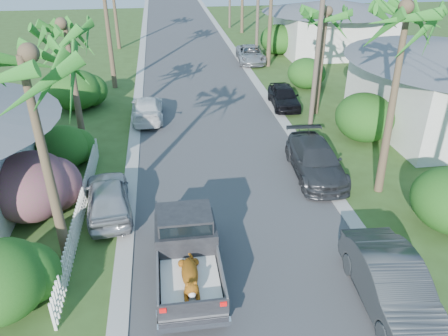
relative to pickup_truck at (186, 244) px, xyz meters
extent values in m
plane|color=#314A1C|center=(2.18, -2.01, -1.01)|extent=(120.00, 120.00, 0.00)
cube|color=#38383A|center=(2.18, 22.99, -1.00)|extent=(8.00, 100.00, 0.02)
cube|color=#A5A39E|center=(-2.12, 22.99, -0.98)|extent=(0.60, 100.00, 0.06)
cube|color=#A5A39E|center=(6.48, 22.99, -0.98)|extent=(0.60, 100.00, 0.06)
cylinder|color=black|center=(-0.85, -2.21, -0.63)|extent=(0.28, 0.76, 0.76)
cylinder|color=black|center=(0.85, -2.21, -0.63)|extent=(0.28, 0.76, 0.76)
cylinder|color=black|center=(-0.85, 1.04, -0.63)|extent=(0.28, 0.76, 0.76)
cylinder|color=black|center=(0.85, 1.04, -0.63)|extent=(0.28, 0.76, 0.76)
cube|color=slate|center=(0.00, -1.56, -0.39)|extent=(1.90, 2.40, 0.24)
cube|color=slate|center=(-0.92, -1.56, -0.01)|extent=(0.06, 2.40, 0.55)
cube|color=slate|center=(0.92, -1.56, -0.01)|extent=(0.06, 2.40, 0.55)
cube|color=black|center=(0.00, -2.73, -0.03)|extent=(1.92, 0.08, 0.52)
cube|color=silver|center=(0.00, -2.89, -0.46)|extent=(1.98, 0.18, 0.18)
cube|color=red|center=(-0.80, -2.78, 0.09)|extent=(0.18, 0.05, 0.14)
cube|color=red|center=(0.80, -2.78, 0.09)|extent=(0.18, 0.05, 0.14)
cube|color=black|center=(0.00, 0.29, 0.04)|extent=(1.94, 1.65, 1.10)
cube|color=black|center=(0.00, 0.29, 0.77)|extent=(1.70, 1.35, 0.55)
cube|color=black|center=(0.00, -0.38, 0.74)|extent=(1.60, 0.05, 0.45)
cube|color=black|center=(0.00, 1.54, -0.11)|extent=(1.94, 1.20, 0.80)
cube|color=white|center=(0.00, -1.56, -0.19)|extent=(1.70, 2.10, 0.16)
ellipsoid|color=orange|center=(0.00, -1.46, 0.11)|extent=(0.48, 1.25, 0.43)
sphere|color=orange|center=(0.00, -2.21, 0.19)|extent=(0.40, 0.40, 0.40)
ellipsoid|color=white|center=(0.00, -1.46, 0.01)|extent=(0.32, 0.86, 0.18)
imported|color=#313436|center=(5.78, -2.48, -0.22)|extent=(1.97, 4.87, 1.57)
imported|color=#2C2E31|center=(6.20, 5.56, -0.28)|extent=(2.33, 5.13, 1.46)
imported|color=black|center=(7.12, 14.42, -0.33)|extent=(1.85, 4.09, 1.36)
imported|color=#A2A4A9|center=(7.18, 25.40, -0.34)|extent=(2.58, 4.97, 1.34)
imported|color=#A5A7AC|center=(-2.82, 3.74, -0.30)|extent=(2.20, 4.36, 1.42)
imported|color=white|center=(-1.42, 13.53, -0.36)|extent=(1.82, 4.45, 1.29)
cone|color=brown|center=(-4.02, 0.99, 2.49)|extent=(0.36, 0.71, 7.01)
cone|color=brown|center=(-4.62, 9.99, 2.09)|extent=(0.36, 0.61, 6.21)
cone|color=brown|center=(-3.82, 19.99, 2.99)|extent=(0.36, 0.36, 8.00)
cone|color=brown|center=(-4.32, 31.99, 2.24)|extent=(0.36, 0.75, 6.51)
cone|color=brown|center=(8.48, 3.99, 2.74)|extent=(0.36, 0.73, 7.51)
cone|color=brown|center=(8.78, 12.99, 1.99)|extent=(0.36, 0.54, 6.01)
cone|color=brown|center=(8.38, 23.99, 3.09)|extent=(0.36, 0.36, 8.20)
cone|color=brown|center=(8.68, 37.99, 2.39)|extent=(0.36, 0.63, 6.81)
ellipsoid|color=#174012|center=(-5.32, -1.01, 0.09)|extent=(2.60, 2.86, 2.20)
ellipsoid|color=#A21768|center=(-5.62, 3.99, 0.29)|extent=(3.00, 3.30, 2.60)
ellipsoid|color=#174012|center=(-5.22, 7.99, -0.01)|extent=(2.40, 2.64, 2.00)
ellipsoid|color=#174012|center=(-5.82, 15.99, 0.19)|extent=(3.20, 3.52, 2.40)
ellipsoid|color=#174012|center=(9.98, 8.99, 0.24)|extent=(3.00, 3.30, 2.50)
ellipsoid|color=#174012|center=(9.68, 17.99, 0.04)|extent=(2.60, 2.86, 2.10)
ellipsoid|color=#174012|center=(10.18, 27.99, 0.29)|extent=(3.20, 3.52, 2.60)
cube|color=white|center=(-3.82, 3.49, -0.51)|extent=(0.10, 11.00, 1.00)
cube|color=silver|center=(15.18, 9.99, 0.89)|extent=(8.00, 9.00, 3.80)
cube|color=silver|center=(15.18, 27.99, 0.79)|extent=(9.00, 8.00, 3.60)
cone|color=#595B60|center=(15.18, 27.99, 3.09)|extent=(6.48, 6.48, 1.00)
cylinder|color=brown|center=(7.78, 10.99, 3.49)|extent=(0.26, 0.26, 9.00)
cylinder|color=brown|center=(7.78, 25.99, 3.49)|extent=(0.26, 0.26, 9.00)
camera|label=1|loc=(-0.39, -11.17, 8.77)|focal=35.00mm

